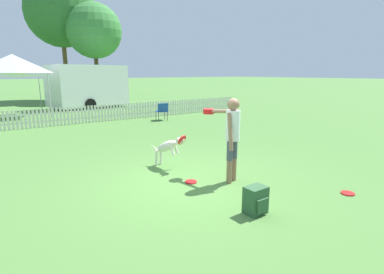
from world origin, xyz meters
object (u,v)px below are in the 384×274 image
at_px(folding_chair_center, 162,110).
at_px(equipment_trailer, 88,86).
at_px(frisbee_near_handler, 348,193).
at_px(backpack_on_grass, 256,200).
at_px(leaping_dog, 169,146).
at_px(handler_person, 231,130).
at_px(tree_left_grove, 61,12).
at_px(frisbee_near_dog, 191,182).
at_px(canopy_tent_main, 13,66).
at_px(tree_right_grove, 94,31).

height_order(folding_chair_center, equipment_trailer, equipment_trailer).
distance_m(frisbee_near_handler, backpack_on_grass, 2.01).
relative_size(leaping_dog, backpack_on_grass, 2.37).
height_order(handler_person, folding_chair_center, handler_person).
bearing_deg(equipment_trailer, frisbee_near_handler, -102.27).
xyz_separation_m(leaping_dog, tree_left_grove, (2.65, 20.00, 6.22)).
relative_size(leaping_dog, tree_left_grove, 0.11).
bearing_deg(tree_left_grove, frisbee_near_dog, -97.56).
relative_size(backpack_on_grass, tree_left_grove, 0.05).
relative_size(frisbee_near_dog, tree_left_grove, 0.03).
bearing_deg(handler_person, frisbee_near_handler, -73.08).
height_order(handler_person, frisbee_near_handler, handler_person).
height_order(leaping_dog, frisbee_near_handler, leaping_dog).
bearing_deg(canopy_tent_main, handler_person, -79.68).
relative_size(frisbee_near_dog, canopy_tent_main, 0.08).
xyz_separation_m(leaping_dog, backpack_on_grass, (-0.11, -2.80, -0.29)).
xyz_separation_m(canopy_tent_main, tree_right_grove, (6.14, 6.07, 2.71)).
height_order(handler_person, frisbee_near_dog, handler_person).
bearing_deg(backpack_on_grass, tree_left_grove, 83.09).
xyz_separation_m(folding_chair_center, tree_right_grove, (0.86, 11.32, 4.73)).
distance_m(backpack_on_grass, tree_right_grove, 21.43).
xyz_separation_m(frisbee_near_handler, equipment_trailer, (0.46, 16.66, 1.37)).
height_order(frisbee_near_dog, backpack_on_grass, backpack_on_grass).
bearing_deg(leaping_dog, tree_left_grove, -116.82).
distance_m(leaping_dog, frisbee_near_handler, 3.77).
bearing_deg(tree_left_grove, tree_right_grove, -55.65).
relative_size(canopy_tent_main, equipment_trailer, 0.57).
height_order(backpack_on_grass, tree_right_grove, tree_right_grove).
distance_m(backpack_on_grass, equipment_trailer, 16.42).
distance_m(backpack_on_grass, tree_left_grove, 23.87).
bearing_deg(frisbee_near_handler, equipment_trailer, 88.42).
height_order(tree_left_grove, tree_right_grove, tree_left_grove).
height_order(frisbee_near_handler, equipment_trailer, equipment_trailer).
height_order(frisbee_near_dog, folding_chair_center, folding_chair_center).
xyz_separation_m(equipment_trailer, tree_right_grove, (2.02, 4.16, 3.83)).
bearing_deg(tree_right_grove, frisbee_near_dog, -103.45).
xyz_separation_m(backpack_on_grass, folding_chair_center, (3.57, 9.04, 0.27)).
height_order(frisbee_near_dog, canopy_tent_main, canopy_tent_main).
bearing_deg(frisbee_near_dog, folding_chair_center, 63.84).
bearing_deg(canopy_tent_main, equipment_trailer, 24.83).
xyz_separation_m(folding_chair_center, tree_left_grove, (-0.81, 13.76, 6.25)).
bearing_deg(tree_left_grove, frisbee_near_handler, -92.01).
xyz_separation_m(folding_chair_center, canopy_tent_main, (-5.28, 5.25, 2.02)).
bearing_deg(tree_right_grove, equipment_trailer, -115.87).
bearing_deg(handler_person, equipment_trailer, 63.99).
height_order(frisbee_near_handler, tree_left_grove, tree_left_grove).
distance_m(frisbee_near_handler, folding_chair_center, 9.65).
relative_size(leaping_dog, equipment_trailer, 0.19).
distance_m(handler_person, canopy_tent_main, 13.27).
bearing_deg(handler_person, folding_chair_center, 50.04).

